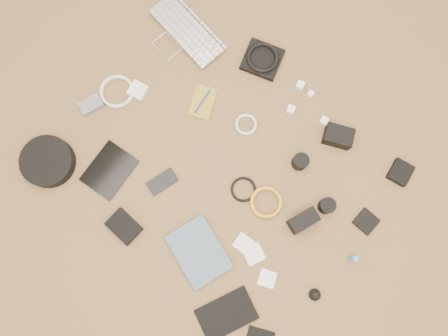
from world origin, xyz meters
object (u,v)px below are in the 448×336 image
Objects in this scene: tablet at (109,170)px; headphone_case at (48,162)px; phone at (162,182)px; paperback at (179,264)px; laptop at (178,38)px; dslr_camera at (338,136)px.

headphone_case reaches higher than tablet.
paperback reaches higher than phone.
phone is 0.58× the size of headphone_case.
headphone_case is at bearing -152.44° from tablet.
headphone_case is at bearing -84.99° from laptop.
headphone_case is at bearing -133.22° from phone.
dslr_camera reaches higher than paperback.
tablet and phone have the same top height.
phone is at bearing -149.77° from dslr_camera.
laptop is 3.13× the size of dslr_camera.
paperback is at bearing 2.35° from headphone_case.
tablet is 0.85× the size of paperback.
dslr_camera is 0.98m from tablet.
laptop reaches higher than tablet.
dslr_camera is at bearing 43.11° from tablet.
tablet is 0.96× the size of headphone_case.
headphone_case reaches higher than phone.
paperback is (0.64, -0.75, -0.00)m from laptop.
dslr_camera is 0.56× the size of tablet.
headphone_case reaches higher than laptop.
phone is (0.37, -0.53, -0.01)m from laptop.
headphone_case is (-0.05, -0.77, 0.02)m from laptop.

